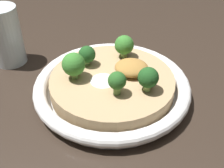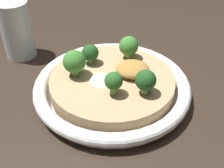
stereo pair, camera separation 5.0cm
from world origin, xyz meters
name	(u,v)px [view 1 (the left image)]	position (x,y,z in m)	size (l,w,h in m)	color
ground_plane	(112,94)	(0.00, 0.00, 0.00)	(6.00, 6.00, 0.00)	#2D231C
risotto_bowl	(112,86)	(0.00, 0.00, 0.02)	(0.28, 0.28, 0.04)	white
cheese_sprinkle	(103,78)	(0.01, 0.01, 0.04)	(0.04, 0.04, 0.01)	white
crispy_onion_garnish	(132,68)	(-0.03, -0.02, 0.05)	(0.06, 0.05, 0.02)	#A37538
broccoli_back_right	(74,65)	(0.06, 0.01, 0.07)	(0.04, 0.04, 0.05)	#759E4C
broccoli_back	(117,81)	(-0.01, 0.04, 0.06)	(0.03, 0.03, 0.04)	#668E47
broccoli_front_left	(124,45)	(-0.01, -0.07, 0.06)	(0.04, 0.04, 0.04)	#84A856
broccoli_left	(148,78)	(-0.06, 0.03, 0.06)	(0.03, 0.03, 0.04)	#84A856
broccoli_right	(87,55)	(0.05, -0.03, 0.06)	(0.03, 0.03, 0.04)	#668E47
drinking_glass	(5,36)	(0.23, -0.08, 0.06)	(0.06, 0.06, 0.12)	silver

